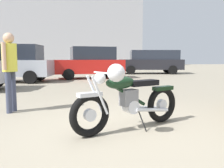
% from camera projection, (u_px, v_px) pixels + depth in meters
% --- Properties ---
extents(ground_plane, '(80.00, 80.00, 0.00)m').
position_uv_depth(ground_plane, '(121.00, 129.00, 3.80)').
color(ground_plane, gray).
extents(vintage_motorcycle, '(1.94, 1.07, 1.07)m').
position_uv_depth(vintage_motorcycle, '(128.00, 99.00, 3.73)').
color(vintage_motorcycle, black).
rests_on(vintage_motorcycle, ground_plane).
extents(bystander, '(0.30, 0.44, 1.66)m').
position_uv_depth(bystander, '(10.00, 64.00, 4.89)').
color(bystander, '#383D51').
rests_on(bystander, ground_plane).
extents(dark_sedan_left, '(4.06, 2.17, 1.78)m').
position_uv_depth(dark_sedan_left, '(90.00, 62.00, 13.43)').
color(dark_sedan_left, black).
rests_on(dark_sedan_left, ground_plane).
extents(silver_sedan_mid, '(4.07, 2.19, 1.78)m').
position_uv_depth(silver_sedan_mid, '(12.00, 63.00, 11.27)').
color(silver_sedan_mid, black).
rests_on(silver_sedan_mid, ground_plane).
extents(red_hatchback_near, '(4.91, 2.50, 1.74)m').
position_uv_depth(red_hatchback_near, '(151.00, 61.00, 17.67)').
color(red_hatchback_near, black).
rests_on(red_hatchback_near, ground_plane).
extents(industrial_building, '(24.78, 14.49, 23.91)m').
position_uv_depth(industrial_building, '(63.00, 31.00, 39.06)').
color(industrial_building, '#B2B2B7').
rests_on(industrial_building, ground_plane).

